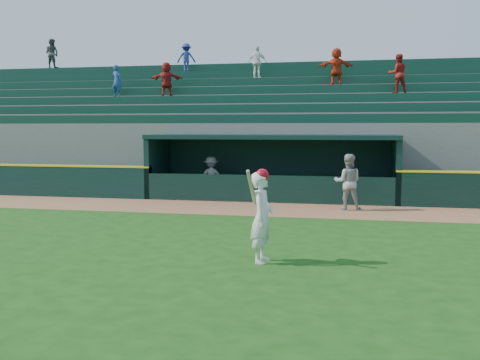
% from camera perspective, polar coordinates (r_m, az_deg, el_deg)
% --- Properties ---
extents(ground, '(120.00, 120.00, 0.00)m').
position_cam_1_polar(ground, '(13.23, -1.39, -6.27)').
color(ground, '#1A4812').
rests_on(ground, ground).
extents(warning_track, '(40.00, 3.00, 0.01)m').
position_cam_1_polar(warning_track, '(17.97, 2.11, -3.11)').
color(warning_track, '#95603B').
rests_on(warning_track, ground).
extents(dugout_player_front, '(0.93, 0.74, 1.86)m').
position_cam_1_polar(dugout_player_front, '(18.08, 11.43, -0.21)').
color(dugout_player_front, '#999A95').
rests_on(dugout_player_front, ground).
extents(dugout_player_inside, '(1.12, 0.79, 1.58)m').
position_cam_1_polar(dugout_player_inside, '(21.24, -3.09, 0.37)').
color(dugout_player_inside, '#AAABA5').
rests_on(dugout_player_inside, ground).
extents(dugout, '(9.40, 2.80, 2.46)m').
position_cam_1_polar(dugout, '(20.87, 3.52, 1.83)').
color(dugout, slate).
rests_on(dugout, ground).
extents(stands, '(34.50, 6.25, 7.57)m').
position_cam_1_polar(stands, '(25.36, 5.04, 4.85)').
color(stands, slate).
rests_on(stands, ground).
extents(batter_at_plate, '(0.50, 0.84, 1.92)m').
position_cam_1_polar(batter_at_plate, '(10.81, 2.36, -3.82)').
color(batter_at_plate, white).
rests_on(batter_at_plate, ground).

